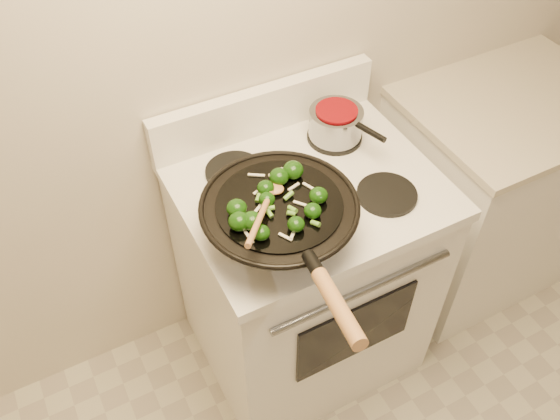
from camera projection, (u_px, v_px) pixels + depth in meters
stove at (304, 273)px, 2.12m from camera, size 0.78×0.67×1.08m
counter_unit at (488, 191)px, 2.43m from camera, size 0.78×0.62×0.91m
wok at (280, 220)px, 1.58m from camera, size 0.43×0.70×0.22m
stirfry at (273, 202)px, 1.52m from camera, size 0.27×0.27×0.05m
wooden_spoon at (266, 203)px, 1.51m from camera, size 0.21×0.24×0.08m
saucepan at (336, 123)px, 1.89m from camera, size 0.17×0.27×0.10m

